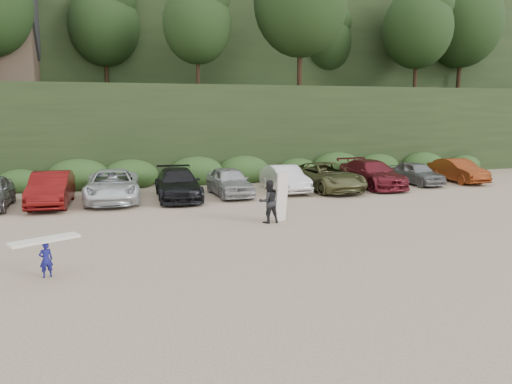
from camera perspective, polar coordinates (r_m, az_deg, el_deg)
name	(u,v)px	position (r m, az deg, el deg)	size (l,w,h in m)	color
ground	(238,248)	(16.52, -2.12, -6.37)	(120.00, 120.00, 0.00)	tan
hillside_backdrop	(136,39)	(51.84, -13.61, 16.66)	(90.00, 41.50, 28.00)	black
parked_cars	(135,185)	(25.59, -13.63, 0.78)	(39.73, 6.06, 1.59)	#ABABB0
child_surfer	(45,251)	(14.65, -22.93, -6.23)	(1.84, 1.22, 1.08)	navy
adult_surfer	(270,201)	(19.89, 1.59, -1.05)	(1.31, 0.70, 2.03)	black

